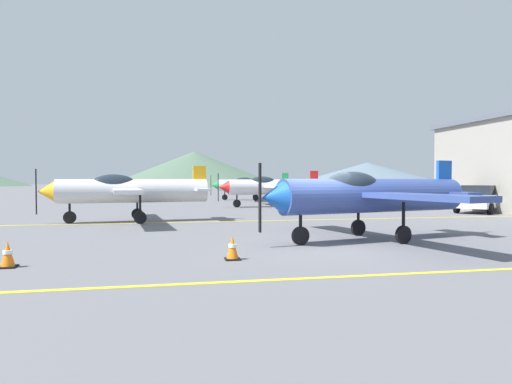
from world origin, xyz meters
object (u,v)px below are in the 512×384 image
object	(u,v)px
airplane_mid	(128,190)
traffic_cone_front	(232,248)
airplane_back	(250,185)
traffic_cone_side	(8,255)
airplane_near	(367,194)
car_sedan	(481,198)
airplane_far	(270,186)

from	to	relation	value
airplane_mid	traffic_cone_front	size ratio (longest dim) A/B	14.77
airplane_back	traffic_cone_side	distance (m)	33.00
airplane_mid	traffic_cone_front	world-z (taller)	airplane_mid
airplane_near	car_sedan	bearing A→B (deg)	39.50
airplane_near	traffic_cone_front	xyz separation A→B (m)	(-4.72, -2.54, -1.18)
airplane_far	airplane_mid	bearing A→B (deg)	-132.78
traffic_cone_front	car_sedan	bearing A→B (deg)	36.65
airplane_mid	traffic_cone_side	distance (m)	10.62
airplane_far	traffic_cone_front	distance (m)	21.09
airplane_near	airplane_mid	xyz separation A→B (m)	(-8.02, 7.92, 0.00)
airplane_back	car_sedan	xyz separation A→B (m)	(10.45, -18.51, -0.62)
airplane_near	car_sedan	xyz separation A→B (m)	(12.08, 9.95, -0.62)
airplane_near	airplane_far	xyz separation A→B (m)	(1.04, 17.71, 0.00)
airplane_far	car_sedan	distance (m)	13.50
airplane_mid	airplane_far	size ratio (longest dim) A/B	1.00
airplane_near	airplane_far	world-z (taller)	same
traffic_cone_side	traffic_cone_front	bearing A→B (deg)	-0.47
airplane_far	traffic_cone_side	size ratio (longest dim) A/B	14.74
airplane_mid	traffic_cone_side	bearing A→B (deg)	-99.16
airplane_far	traffic_cone_front	size ratio (longest dim) A/B	14.74
car_sedan	airplane_far	bearing A→B (deg)	144.89
car_sedan	traffic_cone_side	xyz separation A→B (m)	(-21.78, -12.46, -0.56)
traffic_cone_front	airplane_back	bearing A→B (deg)	78.43
airplane_mid	traffic_cone_side	world-z (taller)	airplane_mid
airplane_near	car_sedan	world-z (taller)	airplane_near
car_sedan	airplane_near	bearing A→B (deg)	-140.50
airplane_near	traffic_cone_side	size ratio (longest dim) A/B	14.69
airplane_far	car_sedan	size ratio (longest dim) A/B	1.91
airplane_far	airplane_back	xyz separation A→B (m)	(0.59, 10.76, 0.00)
airplane_back	car_sedan	size ratio (longest dim) A/B	1.91
airplane_near	airplane_back	distance (m)	28.51
car_sedan	traffic_cone_front	size ratio (longest dim) A/B	7.70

